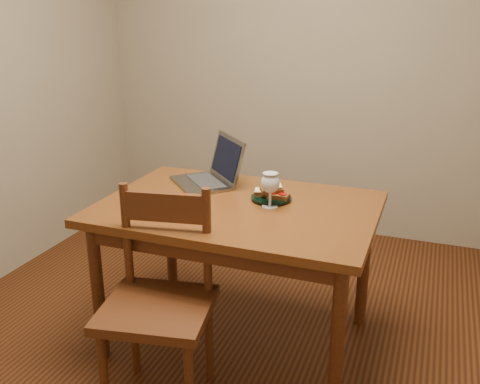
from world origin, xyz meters
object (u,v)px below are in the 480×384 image
(chair, at_px, (158,293))
(laptop, at_px, (213,171))
(table, at_px, (238,221))
(plate, at_px, (271,198))
(milk_glass, at_px, (270,190))

(chair, relative_size, laptop, 1.11)
(table, distance_m, plate, 0.20)
(milk_glass, bearing_deg, laptop, 148.30)
(table, height_order, laptop, laptop)
(milk_glass, xyz_separation_m, laptop, (-0.39, 0.24, -0.02))
(plate, distance_m, laptop, 0.40)
(table, bearing_deg, milk_glass, 7.82)
(table, xyz_separation_m, laptop, (-0.24, 0.26, 0.15))
(plate, height_order, laptop, laptop)
(plate, bearing_deg, milk_glass, -76.17)
(table, distance_m, laptop, 0.39)
(chair, height_order, laptop, laptop)
(table, relative_size, chair, 2.56)
(table, bearing_deg, laptop, 132.25)
(laptop, bearing_deg, table, -2.31)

